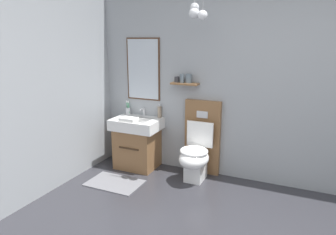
# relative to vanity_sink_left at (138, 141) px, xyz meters

# --- Properties ---
(wall_back) EXTENTS (5.09, 0.63, 2.61)m
(wall_back) POSITION_rel_vanity_sink_left_xyz_m (1.82, 0.27, 0.93)
(wall_back) COLOR #999EA3
(wall_back) RESTS_ON ground
(bath_mat) EXTENTS (0.68, 0.44, 0.01)m
(bath_mat) POSITION_rel_vanity_sink_left_xyz_m (0.00, -0.60, -0.37)
(bath_mat) COLOR slate
(bath_mat) RESTS_ON ground
(vanity_sink_left) EXTENTS (0.66, 0.50, 0.71)m
(vanity_sink_left) POSITION_rel_vanity_sink_left_xyz_m (0.00, 0.00, 0.00)
(vanity_sink_left) COLOR brown
(vanity_sink_left) RESTS_ON ground
(tap_on_left_sink) EXTENTS (0.03, 0.13, 0.11)m
(tap_on_left_sink) POSITION_rel_vanity_sink_left_xyz_m (0.00, 0.19, 0.40)
(tap_on_left_sink) COLOR silver
(tap_on_left_sink) RESTS_ON vanity_sink_left
(toilet) EXTENTS (0.48, 0.62, 1.00)m
(toilet) POSITION_rel_vanity_sink_left_xyz_m (0.89, 0.01, 0.00)
(toilet) COLOR brown
(toilet) RESTS_ON ground
(toothbrush_cup) EXTENTS (0.07, 0.07, 0.20)m
(toothbrush_cup) POSITION_rel_vanity_sink_left_xyz_m (-0.25, 0.17, 0.39)
(toothbrush_cup) COLOR silver
(toothbrush_cup) RESTS_ON vanity_sink_left
(soap_dispenser) EXTENTS (0.06, 0.06, 0.19)m
(soap_dispenser) POSITION_rel_vanity_sink_left_xyz_m (0.26, 0.18, 0.42)
(soap_dispenser) COLOR gray
(soap_dispenser) RESTS_ON vanity_sink_left
(folded_hand_towel) EXTENTS (0.22, 0.16, 0.04)m
(folded_hand_towel) POSITION_rel_vanity_sink_left_xyz_m (-0.04, -0.15, 0.35)
(folded_hand_towel) COLOR white
(folded_hand_towel) RESTS_ON vanity_sink_left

